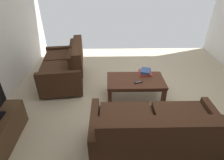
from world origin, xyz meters
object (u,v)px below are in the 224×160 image
object	(u,v)px
coffee_table	(135,83)
tv_remote	(138,82)
loveseat_near	(66,67)
sofa_main	(155,132)
book_stack	(145,72)

from	to	relation	value
coffee_table	tv_remote	world-z (taller)	tv_remote
loveseat_near	coffee_table	world-z (taller)	loveseat_near
loveseat_near	tv_remote	world-z (taller)	loveseat_near
sofa_main	book_stack	size ratio (longest dim) A/B	6.21
loveseat_near	tv_remote	bearing A→B (deg)	151.91
loveseat_near	book_stack	size ratio (longest dim) A/B	5.33
tv_remote	sofa_main	bearing A→B (deg)	93.64
sofa_main	loveseat_near	bearing A→B (deg)	-50.51
coffee_table	book_stack	bearing A→B (deg)	-133.41
book_stack	tv_remote	distance (m)	0.39
loveseat_near	book_stack	xyz separation A→B (m)	(-1.69, 0.46, 0.11)
book_stack	tv_remote	xyz separation A→B (m)	(0.19, 0.35, -0.03)
loveseat_near	book_stack	distance (m)	1.75
sofa_main	book_stack	bearing A→B (deg)	-94.57
sofa_main	book_stack	xyz separation A→B (m)	(-0.12, -1.45, 0.12)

